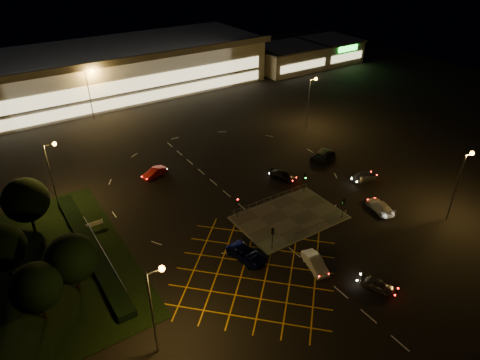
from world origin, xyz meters
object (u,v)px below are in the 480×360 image
car_far_dkgrey (283,176)px  car_queue_white (315,263)px  signal_ne (305,179)px  car_left_blue (247,254)px  signal_sw (273,234)px  car_near_silver (377,285)px  signal_nw (237,203)px  car_right_silver (364,176)px  car_east_grey (323,155)px  car_approach_white (380,206)px  signal_se (344,204)px  car_circ_red (154,173)px

car_far_dkgrey → car_queue_white: bearing=-139.8°
signal_ne → car_queue_white: (-9.78, -13.43, -1.63)m
car_left_blue → signal_ne: bearing=15.9°
signal_sw → car_near_silver: size_ratio=0.85×
car_queue_white → car_left_blue: (-5.85, 5.71, 0.00)m
car_near_silver → car_left_blue: bearing=103.6°
signal_sw → car_queue_white: bearing=112.2°
car_far_dkgrey → signal_nw: bearing=-179.9°
car_queue_white → car_right_silver: (20.01, 10.91, -0.01)m
car_near_silver → car_far_dkgrey: car_far_dkgrey is taller
signal_nw → signal_ne: same height
car_far_dkgrey → car_east_grey: bearing=-13.5°
car_far_dkgrey → car_approach_white: bearing=-89.5°
car_near_silver → car_queue_white: (-3.47, 6.33, 0.10)m
signal_sw → car_far_dkgrey: (11.71, 12.83, -1.73)m
car_near_silver → car_far_dkgrey: 25.33m
car_east_grey → car_far_dkgrey: bearing=76.3°
signal_se → car_near_silver: bearing=61.8°
signal_sw → car_far_dkgrey: bearing=-132.4°
car_left_blue → car_far_dkgrey: bearing=28.9°
car_circ_red → car_queue_white: bearing=-4.5°
car_circ_red → car_approach_white: car_approach_white is taller
car_near_silver → car_circ_red: (-10.66, 36.49, 0.06)m
car_left_blue → car_circ_red: (-1.33, 24.46, -0.04)m
signal_sw → signal_ne: 14.41m
car_left_blue → car_circ_red: 24.49m
signal_nw → car_right_silver: 22.43m
car_east_grey → car_queue_white: bearing=112.8°
car_near_silver → car_left_blue: 15.23m
car_circ_red → car_east_grey: 28.67m
signal_ne → car_far_dkgrey: size_ratio=0.72×
car_far_dkgrey → car_right_silver: car_right_silver is taller
car_approach_white → car_right_silver: bearing=-108.9°
signal_nw → car_east_grey: bearing=16.4°
car_far_dkgrey → car_right_silver: 12.84m
signal_nw → car_queue_white: size_ratio=0.70×
signal_nw → car_east_grey: signal_nw is taller
car_east_grey → car_approach_white: (-4.00, -16.01, -0.08)m
car_near_silver → signal_sw: bearing=91.6°
car_circ_red → signal_sw: bearing=-6.5°
car_queue_white → signal_ne: bearing=67.8°
car_right_silver → car_approach_white: (-4.44, -7.07, -0.03)m
signal_sw → signal_nw: 7.99m
car_near_silver → car_right_silver: (16.53, 17.24, 0.10)m
signal_nw → signal_ne: bearing=0.0°
signal_ne → car_circ_red: (-16.97, 16.73, -1.67)m
signal_se → car_right_silver: size_ratio=0.73×
signal_nw → car_queue_white: (2.22, -13.43, -1.63)m
car_east_grey → car_right_silver: bearing=160.2°
car_queue_white → car_approach_white: size_ratio=0.92×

